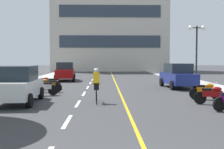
{
  "coord_description": "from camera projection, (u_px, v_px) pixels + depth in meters",
  "views": [
    {
      "loc": [
        -0.69,
        -4.03,
        2.17
      ],
      "look_at": [
        -0.22,
        15.78,
        1.09
      ],
      "focal_mm": 46.92,
      "sensor_mm": 36.0,
      "label": 1
    }
  ],
  "objects": [
    {
      "name": "ground_plane",
      "position": [
        113.0,
        84.0,
        25.12
      ],
      "size": [
        140.0,
        140.0,
        0.0
      ],
      "primitive_type": "plane",
      "color": "#38383A"
    },
    {
      "name": "curb_left",
      "position": [
        37.0,
        81.0,
        27.94
      ],
      "size": [
        2.4,
        72.0,
        0.12
      ],
      "primitive_type": "cube",
      "color": "#A8A8A3",
      "rests_on": "ground"
    },
    {
      "name": "curb_right",
      "position": [
        186.0,
        80.0,
        28.28
      ],
      "size": [
        2.4,
        72.0,
        0.12
      ],
      "primitive_type": "cube",
      "color": "#A8A8A3",
      "rests_on": "ground"
    },
    {
      "name": "lane_dash_1",
      "position": [
        67.0,
        121.0,
        10.1
      ],
      "size": [
        0.14,
        2.2,
        0.01
      ],
      "primitive_type": "cube",
      "color": "silver",
      "rests_on": "ground"
    },
    {
      "name": "lane_dash_2",
      "position": [
        78.0,
        104.0,
        14.09
      ],
      "size": [
        0.14,
        2.2,
        0.01
      ],
      "primitive_type": "cube",
      "color": "silver",
      "rests_on": "ground"
    },
    {
      "name": "lane_dash_3",
      "position": [
        84.0,
        94.0,
        18.08
      ],
      "size": [
        0.14,
        2.2,
        0.01
      ],
      "primitive_type": "cube",
      "color": "silver",
      "rests_on": "ground"
    },
    {
      "name": "lane_dash_4",
      "position": [
        88.0,
        87.0,
        22.08
      ],
      "size": [
        0.14,
        2.2,
        0.01
      ],
      "primitive_type": "cube",
      "color": "silver",
      "rests_on": "ground"
    },
    {
      "name": "lane_dash_5",
      "position": [
        90.0,
        83.0,
        26.07
      ],
      "size": [
        0.14,
        2.2,
        0.01
      ],
      "primitive_type": "cube",
      "color": "silver",
      "rests_on": "ground"
    },
    {
      "name": "lane_dash_6",
      "position": [
        92.0,
        80.0,
        30.06
      ],
      "size": [
        0.14,
        2.2,
        0.01
      ],
      "primitive_type": "cube",
      "color": "silver",
      "rests_on": "ground"
    },
    {
      "name": "lane_dash_7",
      "position": [
        94.0,
        77.0,
        34.06
      ],
      "size": [
        0.14,
        2.2,
        0.01
      ],
      "primitive_type": "cube",
      "color": "silver",
      "rests_on": "ground"
    },
    {
      "name": "lane_dash_8",
      "position": [
        95.0,
        75.0,
        38.05
      ],
      "size": [
        0.14,
        2.2,
        0.01
      ],
      "primitive_type": "cube",
      "color": "silver",
      "rests_on": "ground"
    },
    {
      "name": "lane_dash_9",
      "position": [
        96.0,
        74.0,
        42.04
      ],
      "size": [
        0.14,
        2.2,
        0.01
      ],
      "primitive_type": "cube",
      "color": "silver",
      "rests_on": "ground"
    },
    {
      "name": "lane_dash_10",
      "position": [
        97.0,
        72.0,
        46.03
      ],
      "size": [
        0.14,
        2.2,
        0.01
      ],
      "primitive_type": "cube",
      "color": "silver",
      "rests_on": "ground"
    },
    {
      "name": "lane_dash_11",
      "position": [
        97.0,
        71.0,
        50.03
      ],
      "size": [
        0.14,
        2.2,
        0.01
      ],
      "primitive_type": "cube",
      "color": "silver",
      "rests_on": "ground"
    },
    {
      "name": "centre_line_yellow",
      "position": [
        115.0,
        81.0,
        28.12
      ],
      "size": [
        0.12,
        66.0,
        0.01
      ],
      "primitive_type": "cube",
      "color": "gold",
      "rests_on": "ground"
    },
    {
      "name": "office_building",
      "position": [
        110.0,
        25.0,
        53.24
      ],
      "size": [
        20.08,
        9.36,
        16.77
      ],
      "color": "beige",
      "rests_on": "ground"
    },
    {
      "name": "street_lamp_mid",
      "position": [
        197.0,
        41.0,
        24.86
      ],
      "size": [
        1.46,
        0.36,
        4.84
      ],
      "color": "black",
      "rests_on": "curb_right"
    },
    {
      "name": "parked_car_near",
      "position": [
        18.0,
        84.0,
        14.19
      ],
      "size": [
        2.04,
        4.26,
        1.82
      ],
      "color": "black",
      "rests_on": "ground"
    },
    {
      "name": "parked_car_mid",
      "position": [
        178.0,
        76.0,
        21.63
      ],
      "size": [
        2.16,
        4.31,
        1.82
      ],
      "color": "black",
      "rests_on": "ground"
    },
    {
      "name": "parked_car_far",
      "position": [
        65.0,
        71.0,
        28.75
      ],
      "size": [
        2.18,
        4.32,
        1.82
      ],
      "color": "black",
      "rests_on": "ground"
    },
    {
      "name": "motorcycle_3",
      "position": [
        213.0,
        95.0,
        13.76
      ],
      "size": [
        1.66,
        0.73,
        0.92
      ],
      "color": "black",
      "rests_on": "ground"
    },
    {
      "name": "motorcycle_4",
      "position": [
        206.0,
        91.0,
        15.5
      ],
      "size": [
        1.69,
        0.63,
        0.92
      ],
      "color": "black",
      "rests_on": "ground"
    },
    {
      "name": "motorcycle_5",
      "position": [
        43.0,
        88.0,
        17.14
      ],
      "size": [
        1.67,
        0.7,
        0.92
      ],
      "color": "black",
      "rests_on": "ground"
    },
    {
      "name": "motorcycle_6",
      "position": [
        49.0,
        85.0,
        18.82
      ],
      "size": [
        1.7,
        0.6,
        0.92
      ],
      "color": "black",
      "rests_on": "ground"
    },
    {
      "name": "motorcycle_7",
      "position": [
        48.0,
        83.0,
        20.54
      ],
      "size": [
        1.7,
        0.6,
        0.92
      ],
      "color": "black",
      "rests_on": "ground"
    },
    {
      "name": "cyclist_rider",
      "position": [
        96.0,
        85.0,
        14.38
      ],
      "size": [
        0.42,
        1.77,
        1.71
      ],
      "color": "black",
      "rests_on": "ground"
    }
  ]
}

